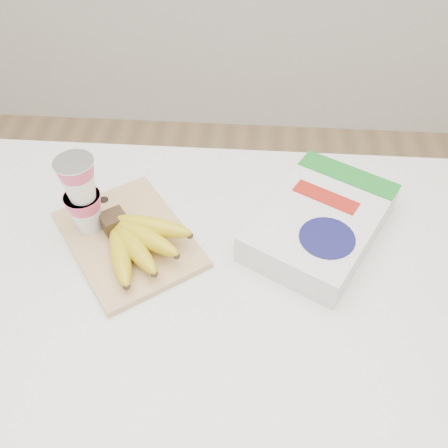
# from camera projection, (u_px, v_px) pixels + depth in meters

# --- Properties ---
(room) EXTENTS (4.00, 4.00, 4.00)m
(room) POSITION_uv_depth(u_px,v_px,m) (99.00, 157.00, 0.68)
(room) COLOR tan
(room) RESTS_ON ground
(table) EXTENTS (1.36, 0.91, 1.02)m
(table) POSITION_uv_depth(u_px,v_px,m) (158.00, 412.00, 1.29)
(table) COLOR white
(table) RESTS_ON ground
(cutting_board) EXTENTS (0.35, 0.37, 0.01)m
(cutting_board) POSITION_uv_depth(u_px,v_px,m) (129.00, 239.00, 1.01)
(cutting_board) COLOR #DEB87A
(cutting_board) RESTS_ON table
(bananas) EXTENTS (0.20, 0.20, 0.07)m
(bananas) POSITION_uv_depth(u_px,v_px,m) (136.00, 240.00, 0.96)
(bananas) COLOR #382816
(bananas) RESTS_ON cutting_board
(yogurt_stack) EXTENTS (0.08, 0.08, 0.17)m
(yogurt_stack) POSITION_uv_depth(u_px,v_px,m) (81.00, 194.00, 0.95)
(yogurt_stack) COLOR white
(yogurt_stack) RESTS_ON cutting_board
(cereal_box) EXTENTS (0.34, 0.38, 0.07)m
(cereal_box) POSITION_uv_depth(u_px,v_px,m) (320.00, 222.00, 1.00)
(cereal_box) COLOR white
(cereal_box) RESTS_ON table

